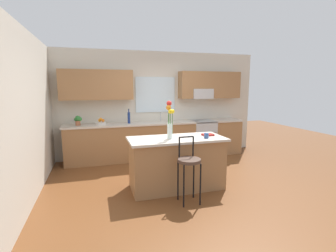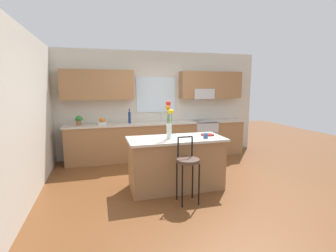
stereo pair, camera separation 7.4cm
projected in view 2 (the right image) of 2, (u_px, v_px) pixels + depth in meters
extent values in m
plane|color=brown|center=(180.00, 181.00, 4.85)|extent=(14.00, 14.00, 0.00)
cube|color=beige|center=(32.00, 114.00, 4.24)|extent=(0.12, 4.60, 2.70)
cube|color=beige|center=(156.00, 104.00, 6.59)|extent=(5.60, 0.12, 2.70)
cube|color=#996B42|center=(98.00, 85.00, 5.91)|extent=(1.68, 0.34, 0.70)
cube|color=#996B42|center=(211.00, 85.00, 6.69)|extent=(1.68, 0.34, 0.70)
cube|color=silver|center=(156.00, 95.00, 6.49)|extent=(1.04, 0.03, 0.90)
cube|color=#B7BABC|center=(202.00, 94.00, 6.63)|extent=(0.56, 0.36, 0.26)
cube|color=#996B42|center=(159.00, 141.00, 6.40)|extent=(4.50, 0.60, 0.88)
cube|color=beige|center=(159.00, 123.00, 6.32)|extent=(4.56, 0.64, 0.04)
cube|color=#B7BABC|center=(163.00, 125.00, 6.36)|extent=(0.54, 0.38, 0.11)
cylinder|color=#B7BABC|center=(161.00, 117.00, 6.48)|extent=(0.02, 0.02, 0.22)
cylinder|color=#B7BABC|center=(162.00, 113.00, 6.41)|extent=(0.02, 0.12, 0.02)
cube|color=#B7BABC|center=(203.00, 137.00, 6.70)|extent=(0.60, 0.60, 0.92)
cube|color=black|center=(208.00, 142.00, 6.43)|extent=(0.52, 0.02, 0.40)
cylinder|color=#B7BABC|center=(208.00, 132.00, 6.35)|extent=(0.50, 0.02, 0.02)
cube|color=#996B42|center=(176.00, 164.00, 4.47)|extent=(1.62, 0.69, 0.88)
cube|color=beige|center=(176.00, 139.00, 4.39)|extent=(1.70, 0.77, 0.04)
cylinder|color=black|center=(182.00, 187.00, 3.74)|extent=(0.02, 0.02, 0.66)
cylinder|color=black|center=(199.00, 185.00, 3.81)|extent=(0.02, 0.02, 0.66)
cylinder|color=black|center=(177.00, 180.00, 4.00)|extent=(0.02, 0.02, 0.66)
cylinder|color=black|center=(193.00, 179.00, 4.07)|extent=(0.02, 0.02, 0.66)
cylinder|color=#4C382D|center=(188.00, 161.00, 3.85)|extent=(0.36, 0.36, 0.05)
cylinder|color=black|center=(178.00, 147.00, 3.92)|extent=(0.02, 0.02, 0.32)
cylinder|color=black|center=(192.00, 146.00, 3.98)|extent=(0.02, 0.02, 0.32)
cylinder|color=black|center=(185.00, 137.00, 3.92)|extent=(0.23, 0.02, 0.02)
cylinder|color=silver|center=(169.00, 131.00, 4.31)|extent=(0.09, 0.09, 0.26)
cylinder|color=#3D722D|center=(172.00, 123.00, 4.29)|extent=(0.01, 0.01, 0.40)
sphere|color=yellow|center=(172.00, 111.00, 4.26)|extent=(0.07, 0.07, 0.07)
cylinder|color=#3D722D|center=(168.00, 119.00, 4.30)|extent=(0.01, 0.01, 0.53)
sphere|color=red|center=(168.00, 103.00, 4.26)|extent=(0.09, 0.09, 0.09)
cylinder|color=#3D722D|center=(168.00, 121.00, 4.27)|extent=(0.01, 0.01, 0.46)
sphere|color=orange|center=(168.00, 108.00, 4.24)|extent=(0.09, 0.09, 0.09)
cylinder|color=#3D722D|center=(170.00, 123.00, 4.25)|extent=(0.01, 0.01, 0.40)
sphere|color=yellow|center=(170.00, 111.00, 4.22)|extent=(0.08, 0.08, 0.08)
cylinder|color=#33518C|center=(206.00, 136.00, 4.35)|extent=(0.08, 0.08, 0.09)
cube|color=maroon|center=(207.00, 135.00, 4.58)|extent=(0.20, 0.15, 0.03)
cylinder|color=silver|center=(102.00, 123.00, 5.94)|extent=(0.24, 0.24, 0.06)
sphere|color=orange|center=(104.00, 120.00, 5.94)|extent=(0.07, 0.07, 0.07)
sphere|color=orange|center=(100.00, 120.00, 5.97)|extent=(0.07, 0.07, 0.07)
sphere|color=orange|center=(101.00, 119.00, 5.93)|extent=(0.07, 0.07, 0.07)
cylinder|color=navy|center=(130.00, 118.00, 6.10)|extent=(0.06, 0.06, 0.27)
cylinder|color=navy|center=(129.00, 111.00, 6.07)|extent=(0.03, 0.03, 0.07)
cylinder|color=black|center=(129.00, 109.00, 6.07)|extent=(0.03, 0.03, 0.02)
cylinder|color=#9E5B3D|center=(79.00, 123.00, 5.80)|extent=(0.11, 0.11, 0.11)
sphere|color=#2D7A33|center=(79.00, 118.00, 5.78)|extent=(0.12, 0.12, 0.12)
sphere|color=#2D7A33|center=(77.00, 119.00, 5.79)|extent=(0.09, 0.09, 0.09)
sphere|color=#2D7A33|center=(80.00, 119.00, 5.79)|extent=(0.10, 0.10, 0.10)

